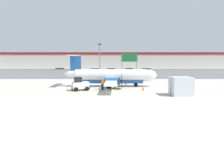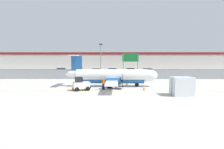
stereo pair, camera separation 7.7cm
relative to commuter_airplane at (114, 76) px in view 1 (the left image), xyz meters
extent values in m
plane|color=#BCB7AD|center=(0.28, -6.67, -1.60)|extent=(140.00, 140.00, 0.00)
cube|color=yellow|center=(0.28, -4.67, -1.60)|extent=(84.00, 0.20, 0.01)
cube|color=gray|center=(0.28, 11.33, -0.60)|extent=(98.00, 0.04, 2.00)
cylinder|color=slate|center=(0.28, 11.33, 0.45)|extent=(98.00, 0.10, 0.10)
cube|color=#38383A|center=(0.28, 22.83, -1.54)|extent=(98.00, 17.00, 0.12)
cube|color=beige|center=(0.28, 41.33, 1.65)|extent=(91.00, 8.00, 6.50)
cube|color=maroon|center=(0.28, 37.33, 4.50)|extent=(91.00, 0.20, 0.80)
cylinder|color=white|center=(-0.26, 0.00, 0.15)|extent=(11.11, 2.09, 1.90)
ellipsoid|color=white|center=(5.57, -0.09, 0.15)|extent=(2.59, 1.85, 1.80)
ellipsoid|color=white|center=(-6.08, 0.10, 0.35)|extent=(3.14, 1.10, 1.05)
cylinder|color=#1E5193|center=(-0.26, 0.00, -0.38)|extent=(9.97, 1.65, 1.48)
cube|color=white|center=(-0.16, 0.00, -0.42)|extent=(1.87, 16.02, 0.18)
cylinder|color=#1E5193|center=(0.09, 2.60, -0.42)|extent=(2.21, 0.94, 0.90)
cone|color=black|center=(1.24, 2.58, -0.42)|extent=(0.46, 0.45, 0.44)
cylinder|color=#262626|center=(1.39, 2.58, -0.42)|extent=(0.08, 2.10, 2.10)
cylinder|color=#1E5193|center=(0.00, -2.60, -0.42)|extent=(2.21, 0.94, 0.90)
cone|color=black|center=(1.15, -2.62, -0.42)|extent=(0.46, 0.45, 0.44)
cylinder|color=#262626|center=(1.30, -2.62, -0.42)|extent=(0.08, 2.10, 2.10)
cube|color=#1E5193|center=(-5.80, 0.10, 1.70)|extent=(1.70, 0.21, 3.10)
cube|color=white|center=(-5.94, 0.10, 3.25)|extent=(1.18, 4.82, 0.14)
cylinder|color=#59595B|center=(3.65, -0.06, -0.82)|extent=(0.14, 0.14, 0.97)
cylinder|color=black|center=(3.65, -0.06, -1.30)|extent=(0.60, 0.23, 0.60)
cylinder|color=#59595B|center=(-0.52, 2.22, -0.78)|extent=(0.14, 0.14, 0.90)
cylinder|color=black|center=(-0.52, 2.22, -1.22)|extent=(0.76, 0.23, 0.76)
cylinder|color=#59595B|center=(-0.60, -2.20, -0.78)|extent=(0.14, 0.14, 0.90)
cylinder|color=black|center=(-0.60, -2.20, -1.22)|extent=(0.76, 0.23, 0.76)
cube|color=silver|center=(-4.42, -4.00, -0.87)|extent=(2.46, 1.88, 0.90)
cube|color=black|center=(-4.75, -4.14, -0.07)|extent=(1.22, 1.27, 0.70)
cube|color=black|center=(-3.37, -3.55, -1.17)|extent=(0.58, 1.07, 0.30)
cylinder|color=black|center=(-3.97, -3.16, -1.32)|extent=(0.59, 0.39, 0.56)
cylinder|color=black|center=(-3.50, -4.26, -1.32)|extent=(0.59, 0.39, 0.56)
cylinder|color=black|center=(-5.35, -3.75, -1.32)|extent=(0.59, 0.39, 0.56)
cylinder|color=black|center=(-4.88, -4.85, -1.32)|extent=(0.59, 0.39, 0.56)
cylinder|color=#191E4C|center=(-1.34, -3.56, -1.18)|extent=(0.22, 0.22, 0.85)
cylinder|color=#191E4C|center=(-1.51, -3.45, -1.18)|extent=(0.22, 0.22, 0.85)
cylinder|color=orange|center=(-1.43, -3.50, -0.45)|extent=(0.47, 0.47, 0.60)
cylinder|color=orange|center=(-1.25, -3.63, -0.42)|extent=(0.14, 0.14, 0.55)
cylinder|color=orange|center=(-1.60, -3.38, -0.42)|extent=(0.14, 0.14, 0.55)
sphere|color=tan|center=(-1.43, -3.50, -0.01)|extent=(0.22, 0.22, 0.22)
cube|color=silver|center=(8.11, -7.58, -0.50)|extent=(2.53, 2.16, 2.20)
cube|color=#333338|center=(8.11, -7.58, -0.50)|extent=(2.44, 0.25, 2.20)
cube|color=orange|center=(2.19, 1.82, -1.58)|extent=(0.36, 0.36, 0.04)
cone|color=orange|center=(2.19, 1.82, -1.26)|extent=(0.28, 0.28, 0.60)
cylinder|color=white|center=(2.19, 1.82, -1.18)|extent=(0.17, 0.17, 0.08)
cube|color=orange|center=(-5.58, -4.39, -1.58)|extent=(0.36, 0.36, 0.04)
cone|color=orange|center=(-5.58, -4.39, -1.26)|extent=(0.28, 0.28, 0.60)
cylinder|color=white|center=(-5.58, -4.39, -1.18)|extent=(0.17, 0.17, 0.08)
cube|color=orange|center=(0.36, -1.90, -1.58)|extent=(0.36, 0.36, 0.04)
cone|color=orange|center=(0.36, -1.90, -1.26)|extent=(0.28, 0.28, 0.60)
cylinder|color=white|center=(0.36, -1.90, -1.18)|extent=(0.17, 0.17, 0.08)
cube|color=orange|center=(4.22, -3.73, -1.58)|extent=(0.36, 0.36, 0.04)
cone|color=orange|center=(4.22, -3.73, -1.26)|extent=(0.28, 0.28, 0.60)
cylinder|color=white|center=(4.22, -3.73, -1.18)|extent=(0.17, 0.17, 0.08)
cube|color=red|center=(-15.06, 25.40, -0.86)|extent=(4.30, 1.97, 0.80)
cube|color=#262D38|center=(-14.92, 25.41, -0.18)|extent=(2.30, 1.70, 0.56)
cylinder|color=black|center=(-16.40, 24.41, -1.18)|extent=(0.61, 0.24, 0.60)
cylinder|color=black|center=(-16.52, 26.21, -1.18)|extent=(0.61, 0.24, 0.60)
cylinder|color=black|center=(-13.61, 24.59, -1.18)|extent=(0.61, 0.24, 0.60)
cylinder|color=black|center=(-13.73, 26.39, -1.18)|extent=(0.61, 0.24, 0.60)
cube|color=red|center=(-9.90, 17.98, -0.86)|extent=(4.30, 1.96, 0.80)
cube|color=#262D38|center=(-9.75, 17.99, -0.18)|extent=(2.29, 1.70, 0.56)
cylinder|color=black|center=(-11.24, 16.99, -1.18)|extent=(0.61, 0.24, 0.60)
cylinder|color=black|center=(-11.35, 18.79, -1.18)|extent=(0.61, 0.24, 0.60)
cylinder|color=black|center=(-8.45, 17.17, -1.18)|extent=(0.61, 0.24, 0.60)
cylinder|color=black|center=(-8.56, 18.97, -1.18)|extent=(0.61, 0.24, 0.60)
cube|color=#19662D|center=(-4.57, 22.73, -0.86)|extent=(4.23, 1.77, 0.80)
cube|color=#262D38|center=(-4.72, 22.73, -0.18)|extent=(2.23, 1.60, 0.56)
cylinder|color=black|center=(-3.19, 23.66, -1.18)|extent=(0.60, 0.21, 0.60)
cylinder|color=black|center=(-3.16, 21.86, -1.18)|extent=(0.60, 0.21, 0.60)
cylinder|color=black|center=(-5.99, 23.61, -1.18)|extent=(0.60, 0.21, 0.60)
cylinder|color=black|center=(-5.96, 21.81, -1.18)|extent=(0.60, 0.21, 0.60)
cube|color=gray|center=(-0.49, 23.67, -0.86)|extent=(4.38, 2.21, 0.80)
cube|color=#262D38|center=(-0.34, 23.65, -0.18)|extent=(2.38, 1.82, 0.56)
cylinder|color=black|center=(-1.99, 22.95, -1.18)|extent=(0.62, 0.27, 0.60)
cylinder|color=black|center=(-1.76, 24.74, -1.18)|extent=(0.62, 0.27, 0.60)
cylinder|color=black|center=(0.79, 22.60, -1.18)|extent=(0.62, 0.27, 0.60)
cylinder|color=black|center=(1.02, 24.38, -1.18)|extent=(0.62, 0.27, 0.60)
cube|color=slate|center=(4.82, 24.70, -0.86)|extent=(4.23, 1.77, 0.80)
cube|color=#262D38|center=(4.67, 24.70, -0.18)|extent=(2.23, 1.60, 0.56)
cylinder|color=black|center=(6.20, 25.63, -1.18)|extent=(0.60, 0.21, 0.60)
cylinder|color=black|center=(6.24, 23.83, -1.18)|extent=(0.60, 0.21, 0.60)
cylinder|color=black|center=(3.40, 25.58, -1.18)|extent=(0.60, 0.21, 0.60)
cylinder|color=black|center=(3.44, 23.78, -1.18)|extent=(0.60, 0.21, 0.60)
cube|color=red|center=(9.45, 23.51, -0.86)|extent=(4.27, 1.89, 0.80)
cube|color=#262D38|center=(9.30, 23.50, -0.18)|extent=(2.27, 1.66, 0.56)
cylinder|color=black|center=(10.81, 24.47, -1.18)|extent=(0.61, 0.23, 0.60)
cylinder|color=black|center=(10.89, 22.67, -1.18)|extent=(0.61, 0.23, 0.60)
cylinder|color=black|center=(8.01, 24.35, -1.18)|extent=(0.61, 0.23, 0.60)
cylinder|color=black|center=(8.09, 22.55, -1.18)|extent=(0.61, 0.23, 0.60)
cube|color=#19662D|center=(15.14, 18.71, -0.86)|extent=(4.21, 1.72, 0.80)
cube|color=#262D38|center=(14.99, 18.71, -0.18)|extent=(2.21, 1.57, 0.56)
cylinder|color=black|center=(16.53, 19.62, -1.18)|extent=(0.60, 0.20, 0.60)
cylinder|color=black|center=(16.54, 17.82, -1.18)|extent=(0.60, 0.20, 0.60)
cylinder|color=black|center=(13.73, 19.61, -1.18)|extent=(0.60, 0.20, 0.60)
cylinder|color=black|center=(13.74, 17.81, -1.18)|extent=(0.60, 0.20, 0.60)
cylinder|color=slate|center=(-2.51, 7.97, 1.90)|extent=(0.16, 0.16, 7.00)
cube|color=#333333|center=(-2.51, 7.97, 5.55)|extent=(0.70, 0.30, 0.24)
cylinder|color=slate|center=(2.17, 13.37, 1.15)|extent=(0.14, 0.14, 5.50)
cylinder|color=slate|center=(5.37, 13.37, 1.15)|extent=(0.14, 0.14, 5.50)
cube|color=#14662D|center=(3.77, 13.37, 3.00)|extent=(3.60, 0.10, 1.80)
camera|label=1|loc=(-0.11, -31.13, 2.79)|focal=32.00mm
camera|label=2|loc=(-0.03, -31.13, 2.79)|focal=32.00mm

